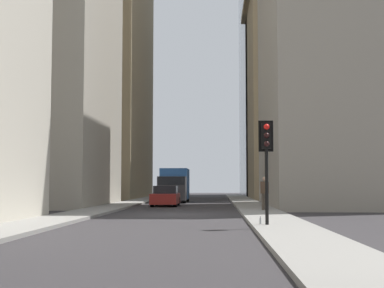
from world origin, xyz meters
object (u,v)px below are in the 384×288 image
object	(u,v)px
delivery_truck	(174,185)
discarded_bottle	(260,221)
sedan_red	(166,197)
traffic_light_foreground	(266,148)
pedestrian	(265,192)

from	to	relation	value
delivery_truck	discarded_bottle	bearing A→B (deg)	-169.24
delivery_truck	discarded_bottle	distance (m)	27.42
delivery_truck	sedan_red	size ratio (longest dim) A/B	1.50
sedan_red	traffic_light_foreground	xyz separation A→B (m)	(-19.33, -5.32, 2.15)
sedan_red	pedestrian	world-z (taller)	pedestrian
traffic_light_foreground	sedan_red	bearing A→B (deg)	15.40
sedan_red	pedestrian	bearing A→B (deg)	-143.95
sedan_red	traffic_light_foreground	world-z (taller)	traffic_light_foreground
delivery_truck	pedestrian	size ratio (longest dim) A/B	3.60
pedestrian	discarded_bottle	world-z (taller)	pedestrian
delivery_truck	sedan_red	distance (m)	7.94
delivery_truck	traffic_light_foreground	distance (m)	27.78
pedestrian	traffic_light_foreground	bearing A→B (deg)	175.49
sedan_red	delivery_truck	bearing A→B (deg)	0.00
discarded_bottle	traffic_light_foreground	bearing A→B (deg)	-146.81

